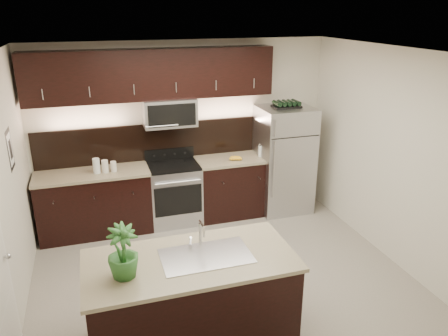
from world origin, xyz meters
name	(u,v)px	position (x,y,z in m)	size (l,w,h in m)	color
ground	(223,278)	(0.00, 0.00, 0.00)	(4.50, 4.50, 0.00)	gray
room_walls	(214,149)	(-0.11, -0.04, 1.70)	(4.52, 4.02, 2.71)	beige
counter_run	(161,195)	(-0.46, 1.69, 0.47)	(3.51, 0.65, 0.94)	black
upper_fixtures	(155,82)	(-0.43, 1.84, 2.14)	(3.49, 0.40, 1.66)	black
island	(192,301)	(-0.60, -0.93, 0.47)	(1.96, 0.96, 0.94)	black
sink_faucet	(206,254)	(-0.45, -0.92, 0.96)	(0.84, 0.50, 0.28)	silver
refrigerator	(284,160)	(1.53, 1.63, 0.85)	(0.82, 0.74, 1.69)	#B2B2B7
wine_rack	(286,104)	(1.53, 1.63, 1.74)	(0.42, 0.26, 0.10)	black
plant	(123,252)	(-1.20, -1.03, 1.18)	(0.27, 0.27, 0.48)	#2B6126
canisters	(103,166)	(-1.25, 1.64, 1.03)	(0.32, 0.10, 0.21)	silver
french_press	(261,150)	(1.14, 1.64, 1.04)	(0.09, 0.09, 0.27)	silver
bananas	(232,158)	(0.65, 1.61, 0.97)	(0.20, 0.15, 0.06)	gold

